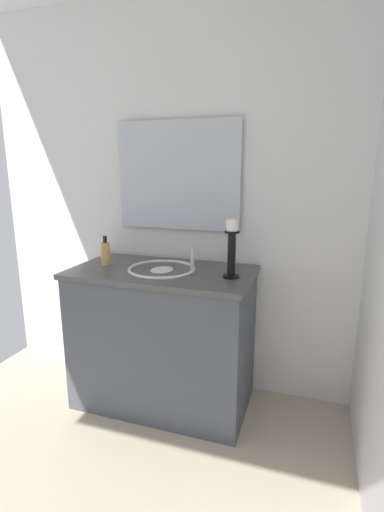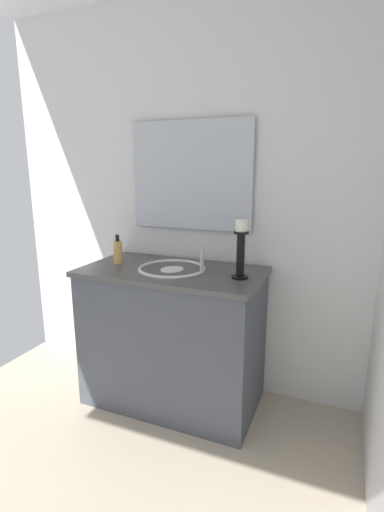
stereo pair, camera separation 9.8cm
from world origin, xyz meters
TOP-DOWN VIEW (x-y plane):
  - wall_left at (-1.46, 0.00)m, footprint 0.04×2.49m
  - vanity_cabinet at (-1.14, 0.11)m, footprint 0.58×1.08m
  - sink_basin at (-1.14, 0.11)m, footprint 0.40×0.40m
  - mirror at (-1.42, 0.11)m, footprint 0.02×0.80m
  - candle_holder_tall at (-1.12, 0.53)m, footprint 0.09×0.09m
  - soap_bottle at (-1.14, -0.27)m, footprint 0.06×0.06m

SIDE VIEW (x-z plane):
  - vanity_cabinet at x=-1.14m, z-range 0.00..0.86m
  - sink_basin at x=-1.14m, z-range 0.70..0.94m
  - soap_bottle at x=-1.14m, z-range 0.84..1.02m
  - candle_holder_tall at x=-1.12m, z-range 0.87..1.19m
  - wall_left at x=-1.46m, z-range 0.00..2.45m
  - mirror at x=-1.42m, z-range 1.06..1.73m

